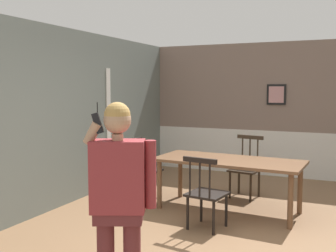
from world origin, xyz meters
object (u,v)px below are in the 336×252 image
Objects in this scene: person_figure at (119,191)px; chair_by_doorway at (143,169)px; dining_table at (229,165)px; chair_at_table_head at (246,168)px; chair_near_window at (206,193)px.

chair_by_doorway is at bearing -89.47° from person_figure.
chair_at_table_head is at bearing 86.61° from dining_table.
dining_table is at bearing -115.85° from person_figure.
chair_by_doorway is at bearing 176.93° from dining_table.
person_figure is (-0.03, -1.99, 0.50)m from chair_near_window.
chair_at_table_head reaches higher than chair_by_doorway.
chair_at_table_head is at bearing 94.95° from chair_near_window.
person_figure is at bearing -91.67° from dining_table.
person_figure is (-0.08, -2.83, 0.28)m from dining_table.
chair_near_window is 1.65m from chair_by_doorway.
chair_at_table_head is (0.10, 1.67, 0.02)m from chair_near_window.
chair_at_table_head is at bearing 119.45° from chair_by_doorway.
chair_near_window is at bearing -93.34° from dining_table.
person_figure reaches higher than chair_near_window.
chair_near_window is 0.94× the size of chair_at_table_head.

